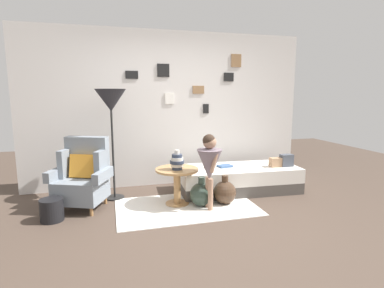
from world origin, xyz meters
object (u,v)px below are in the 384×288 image
floor_lamp (111,104)px  person_child (209,162)px  armchair (83,176)px  daybed (238,179)px  book_on_daybed (225,166)px  demijohn_far (225,192)px  magazine_basket (52,210)px  side_table (177,178)px  vase_striped (177,161)px  demijohn_near (201,194)px

floor_lamp → person_child: floor_lamp is taller
armchair → daybed: (2.37, 0.10, -0.24)m
floor_lamp → book_on_daybed: bearing=-3.5°
demijohn_far → magazine_basket: size_ratio=1.48×
floor_lamp → demijohn_far: size_ratio=3.93×
daybed → book_on_daybed: 0.31m
armchair → side_table: bearing=-10.7°
person_child → floor_lamp: bearing=147.1°
vase_striped → armchair: bearing=166.9°
daybed → demijohn_near: bearing=-147.4°
demijohn_far → magazine_basket: bearing=-179.9°
armchair → demijohn_far: 2.00m
demijohn_near → armchair: bearing=166.1°
demijohn_near → demijohn_far: 0.35m
armchair → daybed: 2.38m
floor_lamp → demijohn_far: 2.08m
vase_striped → magazine_basket: 1.70m
floor_lamp → demijohn_near: (1.18, -0.65, -1.25)m
armchair → book_on_daybed: (2.15, 0.15, -0.02)m
daybed → demijohn_far: (-0.43, -0.50, -0.03)m
side_table → floor_lamp: floor_lamp is taller
vase_striped → magazine_basket: size_ratio=0.99×
daybed → demijohn_far: demijohn_far is taller
person_child → book_on_daybed: size_ratio=4.72×
demijohn_far → floor_lamp: bearing=156.8°
side_table → book_on_daybed: side_table is taller
side_table → vase_striped: (-0.01, -0.05, 0.26)m
daybed → floor_lamp: floor_lamp is taller
side_table → book_on_daybed: (0.88, 0.39, 0.03)m
daybed → demijohn_near: demijohn_near is taller
armchair → side_table: 1.30m
armchair → magazine_basket: 0.61m
person_child → magazine_basket: size_ratio=3.71×
book_on_daybed → vase_striped: bearing=-153.1°
daybed → person_child: 1.07m
demijohn_near → floor_lamp: bearing=150.9°
daybed → demijohn_far: 0.66m
side_table → vase_striped: vase_striped is taller
person_child → magazine_basket: 2.08m
book_on_daybed → demijohn_near: bearing=-135.6°
book_on_daybed → demijohn_far: (-0.21, -0.55, -0.25)m
magazine_basket → side_table: bearing=5.5°
demijohn_near → magazine_basket: bearing=-179.9°
magazine_basket → floor_lamp: bearing=40.5°
demijohn_far → person_child: bearing=-152.5°
armchair → demijohn_near: (1.59, -0.39, -0.27)m
side_table → person_child: person_child is taller
book_on_daybed → side_table: bearing=-155.7°
side_table → demijohn_far: bearing=-12.9°
book_on_daybed → demijohn_far: size_ratio=0.53×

